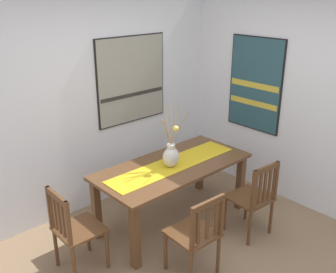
{
  "coord_description": "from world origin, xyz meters",
  "views": [
    {
      "loc": [
        -2.35,
        -2.03,
        2.61
      ],
      "look_at": [
        0.34,
        0.92,
        1.05
      ],
      "focal_mm": 41.2,
      "sensor_mm": 36.0,
      "label": 1
    }
  ],
  "objects_px": {
    "chair_0": "(73,228)",
    "painting_on_side_wall": "(255,84)",
    "painting_on_back_wall": "(132,80)",
    "chair_2": "(196,234)",
    "dining_table": "(173,173)",
    "chair_1": "(254,197)",
    "centerpiece_vase": "(171,155)"
  },
  "relations": [
    {
      "from": "chair_0",
      "to": "painting_on_side_wall",
      "type": "xyz_separation_m",
      "value": [
        2.73,
        -0.03,
        0.95
      ]
    },
    {
      "from": "chair_1",
      "to": "chair_2",
      "type": "height_order",
      "value": "chair_1"
    },
    {
      "from": "dining_table",
      "to": "chair_0",
      "type": "xyz_separation_m",
      "value": [
        -1.27,
        0.02,
        -0.15
      ]
    },
    {
      "from": "chair_0",
      "to": "painting_on_back_wall",
      "type": "xyz_separation_m",
      "value": [
        1.46,
        0.95,
        1.04
      ]
    },
    {
      "from": "dining_table",
      "to": "centerpiece_vase",
      "type": "bearing_deg",
      "value": -156.81
    },
    {
      "from": "chair_1",
      "to": "painting_on_back_wall",
      "type": "xyz_separation_m",
      "value": [
        -0.28,
        1.75,
        1.04
      ]
    },
    {
      "from": "dining_table",
      "to": "chair_1",
      "type": "distance_m",
      "value": 0.93
    },
    {
      "from": "chair_0",
      "to": "painting_on_side_wall",
      "type": "distance_m",
      "value": 2.89
    },
    {
      "from": "chair_2",
      "to": "painting_on_side_wall",
      "type": "distance_m",
      "value": 2.29
    },
    {
      "from": "painting_on_back_wall",
      "to": "painting_on_side_wall",
      "type": "distance_m",
      "value": 1.6
    },
    {
      "from": "centerpiece_vase",
      "to": "painting_on_side_wall",
      "type": "xyz_separation_m",
      "value": [
        1.51,
        0.02,
        0.54
      ]
    },
    {
      "from": "dining_table",
      "to": "painting_on_side_wall",
      "type": "bearing_deg",
      "value": -0.16
    },
    {
      "from": "chair_2",
      "to": "painting_on_back_wall",
      "type": "height_order",
      "value": "painting_on_back_wall"
    },
    {
      "from": "chair_2",
      "to": "painting_on_back_wall",
      "type": "distance_m",
      "value": 2.17
    },
    {
      "from": "dining_table",
      "to": "painting_on_side_wall",
      "type": "distance_m",
      "value": 1.66
    },
    {
      "from": "chair_1",
      "to": "chair_0",
      "type": "bearing_deg",
      "value": 155.19
    },
    {
      "from": "chair_0",
      "to": "chair_1",
      "type": "relative_size",
      "value": 1.0
    },
    {
      "from": "dining_table",
      "to": "centerpiece_vase",
      "type": "distance_m",
      "value": 0.26
    },
    {
      "from": "chair_0",
      "to": "painting_on_side_wall",
      "type": "height_order",
      "value": "painting_on_side_wall"
    },
    {
      "from": "centerpiece_vase",
      "to": "painting_on_side_wall",
      "type": "relative_size",
      "value": 0.6
    },
    {
      "from": "dining_table",
      "to": "chair_0",
      "type": "distance_m",
      "value": 1.28
    },
    {
      "from": "centerpiece_vase",
      "to": "chair_0",
      "type": "relative_size",
      "value": 0.81
    },
    {
      "from": "chair_0",
      "to": "chair_1",
      "type": "xyz_separation_m",
      "value": [
        1.74,
        -0.81,
        0.0
      ]
    },
    {
      "from": "dining_table",
      "to": "chair_2",
      "type": "height_order",
      "value": "chair_2"
    },
    {
      "from": "chair_1",
      "to": "painting_on_side_wall",
      "type": "xyz_separation_m",
      "value": [
        0.99,
        0.78,
        0.95
      ]
    },
    {
      "from": "chair_2",
      "to": "painting_on_side_wall",
      "type": "height_order",
      "value": "painting_on_side_wall"
    },
    {
      "from": "painting_on_back_wall",
      "to": "painting_on_side_wall",
      "type": "xyz_separation_m",
      "value": [
        1.27,
        -0.97,
        -0.09
      ]
    },
    {
      "from": "centerpiece_vase",
      "to": "chair_0",
      "type": "xyz_separation_m",
      "value": [
        -1.22,
        0.04,
        -0.41
      ]
    },
    {
      "from": "chair_1",
      "to": "painting_on_side_wall",
      "type": "distance_m",
      "value": 1.58
    },
    {
      "from": "centerpiece_vase",
      "to": "chair_1",
      "type": "xyz_separation_m",
      "value": [
        0.52,
        -0.76,
        -0.41
      ]
    },
    {
      "from": "chair_2",
      "to": "dining_table",
      "type": "bearing_deg",
      "value": 60.38
    },
    {
      "from": "chair_0",
      "to": "chair_2",
      "type": "bearing_deg",
      "value": -45.56
    }
  ]
}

